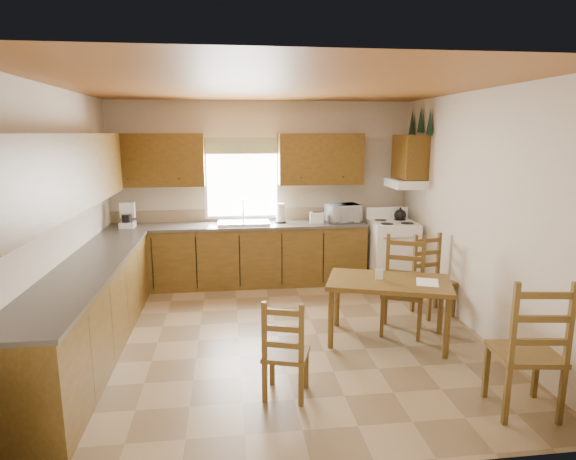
{
  "coord_description": "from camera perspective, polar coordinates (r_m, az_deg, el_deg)",
  "views": [
    {
      "loc": [
        -0.52,
        -5.02,
        2.23
      ],
      "look_at": [
        0.15,
        0.3,
        1.15
      ],
      "focal_mm": 30.0,
      "sensor_mm": 36.0,
      "label": 1
    }
  ],
  "objects": [
    {
      "name": "floor",
      "position": [
        5.52,
        -1.18,
        -12.45
      ],
      "size": [
        4.5,
        4.5,
        0.0
      ],
      "primitive_type": "plane",
      "color": "#8D7551",
      "rests_on": "ground"
    },
    {
      "name": "ceiling",
      "position": [
        5.07,
        -1.31,
        16.71
      ],
      "size": [
        4.5,
        4.5,
        0.0
      ],
      "primitive_type": "plane",
      "color": "brown",
      "rests_on": "floor"
    },
    {
      "name": "wall_left",
      "position": [
        5.38,
        -25.82,
        0.83
      ],
      "size": [
        4.5,
        4.5,
        0.0
      ],
      "primitive_type": "plane",
      "color": "beige",
      "rests_on": "floor"
    },
    {
      "name": "wall_right",
      "position": [
        5.8,
        21.46,
        1.87
      ],
      "size": [
        4.5,
        4.5,
        0.0
      ],
      "primitive_type": "plane",
      "color": "beige",
      "rests_on": "floor"
    },
    {
      "name": "wall_back",
      "position": [
        7.34,
        -3.08,
        4.49
      ],
      "size": [
        4.5,
        4.5,
        0.0
      ],
      "primitive_type": "plane",
      "color": "beige",
      "rests_on": "floor"
    },
    {
      "name": "wall_front",
      "position": [
        2.95,
        3.34,
        -6.0
      ],
      "size": [
        4.5,
        4.5,
        0.0
      ],
      "primitive_type": "plane",
      "color": "beige",
      "rests_on": "floor"
    },
    {
      "name": "lower_cab_back",
      "position": [
        7.2,
        -5.81,
        -3.07
      ],
      "size": [
        3.75,
        0.6,
        0.88
      ],
      "primitive_type": "cube",
      "color": "brown",
      "rests_on": "floor"
    },
    {
      "name": "lower_cab_left",
      "position": [
        5.38,
        -22.42,
        -8.94
      ],
      "size": [
        0.6,
        3.6,
        0.88
      ],
      "primitive_type": "cube",
      "color": "brown",
      "rests_on": "floor"
    },
    {
      "name": "counter_back",
      "position": [
        7.1,
        -5.89,
        0.53
      ],
      "size": [
        3.75,
        0.63,
        0.04
      ],
      "primitive_type": "cube",
      "color": "#504A44",
      "rests_on": "lower_cab_back"
    },
    {
      "name": "counter_left",
      "position": [
        5.25,
        -22.8,
        -4.21
      ],
      "size": [
        0.63,
        3.6,
        0.04
      ],
      "primitive_type": "cube",
      "color": "#504A44",
      "rests_on": "lower_cab_left"
    },
    {
      "name": "backsplash",
      "position": [
        7.36,
        -5.96,
        1.8
      ],
      "size": [
        3.75,
        0.01,
        0.18
      ],
      "primitive_type": "cube",
      "color": "#8E795A",
      "rests_on": "counter_back"
    },
    {
      "name": "upper_cab_back_left",
      "position": [
        7.19,
        -15.55,
        7.99
      ],
      "size": [
        1.41,
        0.33,
        0.75
      ],
      "primitive_type": "cube",
      "color": "brown",
      "rests_on": "wall_back"
    },
    {
      "name": "upper_cab_back_right",
      "position": [
        7.25,
        3.86,
        8.4
      ],
      "size": [
        1.25,
        0.33,
        0.75
      ],
      "primitive_type": "cube",
      "color": "brown",
      "rests_on": "wall_back"
    },
    {
      "name": "upper_cab_left",
      "position": [
        5.13,
        -25.08,
        6.13
      ],
      "size": [
        0.33,
        3.6,
        0.75
      ],
      "primitive_type": "cube",
      "color": "brown",
      "rests_on": "wall_left"
    },
    {
      "name": "upper_cab_stove",
      "position": [
        7.17,
        14.25,
        8.41
      ],
      "size": [
        0.33,
        0.62,
        0.62
      ],
      "primitive_type": "cube",
      "color": "brown",
      "rests_on": "wall_right"
    },
    {
      "name": "range_hood",
      "position": [
        7.18,
        13.73,
        5.39
      ],
      "size": [
        0.44,
        0.62,
        0.12
      ],
      "primitive_type": "cube",
      "color": "white",
      "rests_on": "wall_right"
    },
    {
      "name": "window_frame",
      "position": [
        7.27,
        -5.45,
        5.98
      ],
      "size": [
        1.13,
        0.02,
        1.18
      ],
      "primitive_type": "cube",
      "color": "white",
      "rests_on": "wall_back"
    },
    {
      "name": "window_pane",
      "position": [
        7.27,
        -5.45,
        5.98
      ],
      "size": [
        1.05,
        0.01,
        1.1
      ],
      "primitive_type": "cube",
      "color": "white",
      "rests_on": "wall_back"
    },
    {
      "name": "window_valance",
      "position": [
        7.21,
        -5.52,
        9.91
      ],
      "size": [
        1.19,
        0.01,
        0.24
      ],
      "primitive_type": "cube",
      "color": "#405C30",
      "rests_on": "wall_back"
    },
    {
      "name": "sink_basin",
      "position": [
        7.09,
        -5.29,
        0.86
      ],
      "size": [
        0.75,
        0.45,
        0.04
      ],
      "primitive_type": "cube",
      "color": "silver",
      "rests_on": "counter_back"
    },
    {
      "name": "pine_decal_a",
      "position": [
        6.91,
        16.46,
        12.18
      ],
      "size": [
        0.22,
        0.22,
        0.36
      ],
      "primitive_type": "cone",
      "color": "black",
      "rests_on": "wall_right"
    },
    {
      "name": "pine_decal_b",
      "position": [
        7.21,
        15.45,
        12.51
      ],
      "size": [
        0.22,
        0.22,
        0.36
      ],
      "primitive_type": "cone",
      "color": "black",
      "rests_on": "wall_right"
    },
    {
      "name": "pine_decal_c",
      "position": [
        7.51,
        14.48,
        12.19
      ],
      "size": [
        0.22,
        0.22,
        0.36
      ],
      "primitive_type": "cone",
      "color": "black",
      "rests_on": "wall_right"
    },
    {
      "name": "stove",
      "position": [
        7.26,
        12.25,
        -2.87
      ],
      "size": [
        0.67,
        0.69,
        0.95
      ],
      "primitive_type": "cube",
      "rotation": [
        0.0,
        0.0,
        -0.05
      ],
      "color": "white",
      "rests_on": "floor"
    },
    {
      "name": "coffeemaker",
      "position": [
        7.16,
        -18.54,
        1.54
      ],
      "size": [
        0.25,
        0.27,
        0.32
      ],
      "primitive_type": "cube",
      "rotation": [
        0.0,
        0.0,
        -0.36
      ],
      "color": "white",
      "rests_on": "counter_back"
    },
    {
      "name": "paper_towel",
      "position": [
        7.15,
        -0.9,
        2.02
      ],
      "size": [
        0.16,
        0.16,
        0.29
      ],
      "primitive_type": "cylinder",
      "rotation": [
        0.0,
        0.0,
        -0.35
      ],
      "color": "white",
      "rests_on": "counter_back"
    },
    {
      "name": "toaster",
      "position": [
        7.14,
        3.42,
        1.45
      ],
      "size": [
        0.2,
        0.14,
        0.16
      ],
      "primitive_type": "cube",
      "rotation": [
        0.0,
        0.0,
        -0.08
      ],
      "color": "white",
      "rests_on": "counter_back"
    },
    {
      "name": "microwave",
      "position": [
        7.27,
        6.56,
        2.01
      ],
      "size": [
        0.5,
        0.4,
        0.27
      ],
      "primitive_type": "imported",
      "rotation": [
        0.0,
        0.0,
        0.2
      ],
      "color": "white",
      "rests_on": "counter_back"
    },
    {
      "name": "dining_table",
      "position": [
        5.39,
        11.74,
        -9.34
      ],
      "size": [
        1.45,
        1.11,
        0.69
      ],
      "primitive_type": "cube",
      "rotation": [
        0.0,
        0.0,
        -0.33
      ],
      "color": "brown",
      "rests_on": "floor"
    },
    {
      "name": "chair_near_left",
      "position": [
        4.22,
        -0.23,
        -13.71
      ],
      "size": [
        0.46,
        0.45,
        0.88
      ],
      "primitive_type": "cube",
      "rotation": [
        0.0,
        0.0,
        2.83
      ],
      "color": "brown",
      "rests_on": "floor"
    },
    {
      "name": "chair_near_right",
      "position": [
        4.38,
        26.38,
        -12.08
      ],
      "size": [
        0.54,
        0.52,
        1.15
      ],
      "primitive_type": "cube",
      "rotation": [
        0.0,
        0.0,
        3.01
      ],
      "color": "brown",
      "rests_on": "floor"
    },
    {
      "name": "chair_far_left",
      "position": [
        5.57,
        13.47,
        -6.55
      ],
      "size": [
        0.6,
        0.59,
        1.09
      ],
      "primitive_type": "cube",
      "rotation": [
        0.0,
        0.0,
        -0.43
      ],
      "color": "brown",
      "rests_on": "floor"
    },
    {
      "name": "chair_far_right",
      "position": [
        6.24,
        16.94,
        -5.26
      ],
      "size": [
        0.5,
        0.48,
        0.99
      ],
      "primitive_type": "cube",
      "rotation": [
        0.0,
        0.0,
        0.23
      ],
      "color": "brown",
      "rests_on": "floor"
    },
    {
      "name": "table_paper",
      "position": [
        5.3,
        16.19,
        -5.97
      ],
      "size": [
        0.32,
        0.36,
        0.0
      ],
      "primitive_type": "cube",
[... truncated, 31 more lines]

